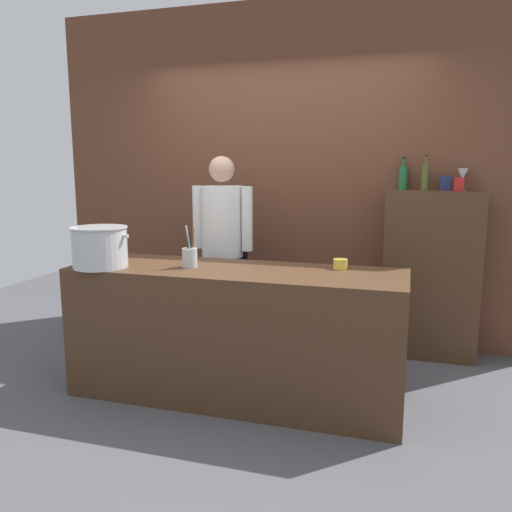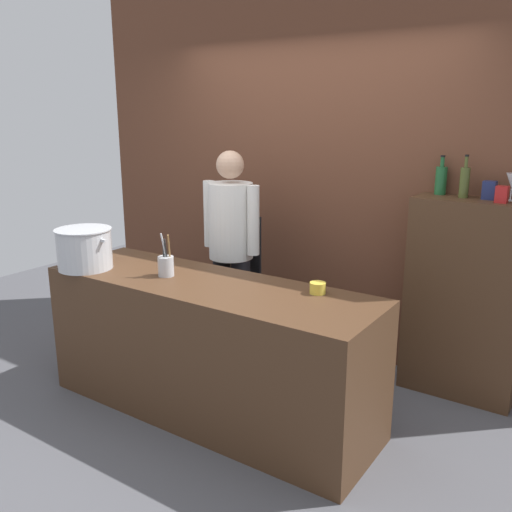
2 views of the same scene
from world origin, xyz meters
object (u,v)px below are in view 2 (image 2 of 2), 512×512
Objects in this scene: wine_glass_short at (512,182)px; wine_bottle_olive at (465,182)px; butter_jar at (318,288)px; spice_tin_red at (502,194)px; chef at (231,242)px; utensil_crock at (166,265)px; spice_tin_navy at (489,190)px; wine_bottle_green at (441,180)px; stockpot_large at (84,249)px.

wine_bottle_olive is at bearing -172.32° from wine_glass_short.
butter_jar is 0.54× the size of wine_glass_short.
spice_tin_red is (0.78, 0.95, 0.50)m from butter_jar.
chef is 17.36× the size of butter_jar.
spice_tin_red is at bearing 33.73° from utensil_crock.
spice_tin_navy is 1.14× the size of spice_tin_red.
spice_tin_red is at bearing -18.18° from wine_bottle_green.
spice_tin_red is at bearing -105.89° from wine_glass_short.
spice_tin_navy reaches higher than utensil_crock.
wine_glass_short is at bearing 7.68° from wine_bottle_olive.
utensil_crock is 2.40× the size of spice_tin_navy.
butter_jar is at bearing 13.40° from utensil_crock.
spice_tin_navy reaches higher than butter_jar.
utensil_crock is at bearing 97.99° from chef.
stockpot_large is at bearing -147.12° from spice_tin_navy.
wine_bottle_olive reaches higher than stockpot_large.
utensil_crock is 2.17m from spice_tin_navy.
wine_glass_short is at bearing 7.70° from spice_tin_navy.
butter_jar is 1.46m from wine_glass_short.
spice_tin_red is (1.83, 0.39, 0.47)m from chef.
spice_tin_red is (2.35, 1.36, 0.40)m from stockpot_large.
chef reaches higher than spice_tin_red.
utensil_crock is at bearing -142.60° from spice_tin_navy.
stockpot_large is 1.63m from butter_jar.
utensil_crock is at bearing -166.60° from butter_jar.
spice_tin_red is at bearing 30.04° from stockpot_large.
spice_tin_navy is at bearing -6.98° from wine_bottle_green.
utensil_crock reaches higher than butter_jar.
wine_bottle_olive is at bearing -159.72° from chef.
butter_jar is 1.35m from spice_tin_navy.
spice_tin_navy is at bearing 37.40° from utensil_crock.
wine_glass_short is (1.87, 0.51, 0.54)m from chef.
stockpot_large is 3.66× the size of spice_tin_navy.
chef reaches higher than stockpot_large.
wine_bottle_green is 2.24× the size of spice_tin_navy.
utensil_crock is at bearing -140.34° from wine_bottle_olive.
chef is 1.19m from butter_jar.
wine_bottle_olive is 2.37× the size of spice_tin_navy.
chef is at bearing -164.31° from spice_tin_navy.
wine_bottle_green is (1.93, 1.50, 0.45)m from stockpot_large.
chef is at bearing 94.16° from utensil_crock.
wine_bottle_olive is (1.58, 0.47, 0.53)m from chef.
stockpot_large reaches higher than butter_jar.
wine_bottle_green is 0.33m from spice_tin_navy.
wine_glass_short is 1.69× the size of spice_tin_red.
stockpot_large is at bearing -148.25° from wine_glass_short.
spice_tin_red is (-0.03, -0.12, -0.07)m from wine_glass_short.
wine_glass_short reaches higher than spice_tin_navy.
spice_tin_navy is at bearing -160.49° from chef.
wine_glass_short reaches higher than butter_jar.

